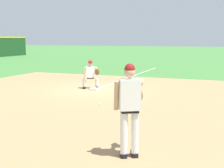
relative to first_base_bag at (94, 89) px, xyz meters
name	(u,v)px	position (x,y,z in m)	size (l,w,h in m)	color
ground_plane	(94,90)	(0.00, 0.00, -0.04)	(160.00, 160.00, 0.00)	#47843D
infield_dirt_patch	(105,110)	(-3.55, -2.01, -0.04)	(18.00, 18.00, 0.01)	tan
foul_line_stripe	(133,76)	(5.83, 0.00, -0.04)	(11.65, 0.10, 0.00)	white
first_base_bag	(94,89)	(0.00, 0.00, 0.00)	(0.38, 0.38, 0.09)	white
baseball	(99,104)	(-2.84, -1.50, -0.01)	(0.07, 0.07, 0.07)	white
pitcher	(130,104)	(-7.05, -4.02, 1.01)	(0.84, 0.58, 1.86)	black
first_baseman	(91,73)	(0.32, 0.33, 0.69)	(0.82, 1.03, 1.34)	black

